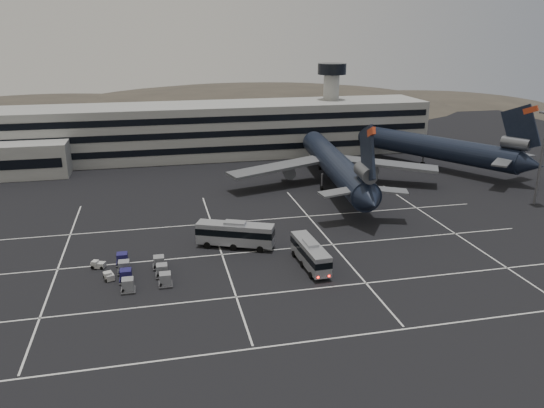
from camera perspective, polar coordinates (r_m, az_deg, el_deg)
The scene contains 12 objects.
ground at distance 79.91m, azimuth -0.73°, elevation -6.21°, with size 260.00×260.00×0.00m, color black.
lane_markings at distance 80.73m, azimuth -0.18°, elevation -5.93°, with size 90.00×55.62×0.01m.
terminal at distance 145.16m, azimuth -7.83°, elevation 7.75°, with size 125.00×26.00×24.00m.
hills at distance 247.54m, azimuth -4.91°, elevation 7.74°, with size 352.00×180.00×44.00m.
lightpole_right at distance 114.93m, azimuth 27.18°, elevation 5.60°, with size 2.40×2.40×18.28m.
trijet_main at distance 115.66m, azimuth 6.84°, elevation 4.23°, with size 47.21×57.69×18.08m.
trijet_far at distance 138.77m, azimuth 16.40°, elevation 6.06°, with size 35.43×52.37×18.08m.
bus_near at distance 77.73m, azimuth 4.14°, elevation -5.26°, with size 3.27×11.22×3.92m.
bus_far at distance 84.24m, azimuth -3.98°, elevation -3.16°, with size 12.44×7.56×4.36m.
tug_a at distance 77.61m, azimuth -17.12°, elevation -7.40°, with size 1.76×2.25×1.27m.
tug_b at distance 81.65m, azimuth -18.13°, elevation -6.20°, with size 2.20×1.78×1.24m.
uld_cluster at distance 77.06m, azimuth -13.92°, elevation -7.02°, with size 8.09×11.19×1.82m.
Camera 1 is at (-15.05, -71.11, 33.20)m, focal length 35.00 mm.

